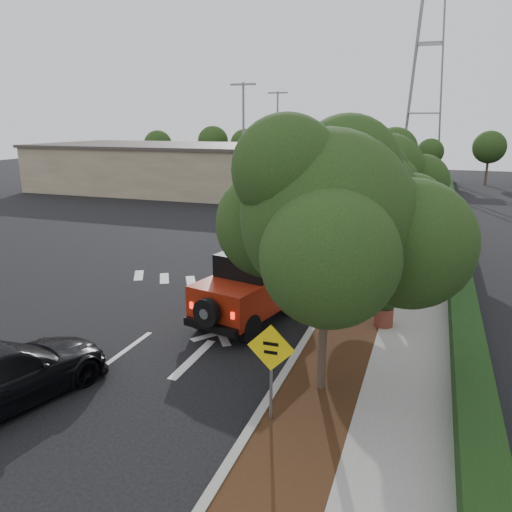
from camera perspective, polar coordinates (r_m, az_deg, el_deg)
The scene contains 19 objects.
ground at distance 14.72m, azimuth -14.29°, elevation -10.14°, with size 120.00×120.00×0.00m, color black.
curb at distance 23.93m, azimuth 11.54°, elevation 0.08°, with size 0.20×70.00×0.15m, color #9E9B93.
planting_strip at distance 23.82m, azimuth 13.92°, elevation -0.17°, with size 1.80×70.00×0.12m, color black.
sidewalk at distance 23.73m, azimuth 18.47°, elevation -0.57°, with size 2.00×70.00×0.12m, color gray.
hedge at distance 23.67m, azimuth 21.92°, elevation -0.08°, with size 0.80×70.00×0.80m, color black.
commercial_building at distance 47.47m, azimuth -10.56°, elevation 9.86°, with size 22.00×12.00×4.00m, color #86795C.
transmission_tower at distance 59.27m, azimuth 18.08°, elevation 8.44°, with size 7.00×4.00×28.00m, color slate, non-canonical shape.
street_tree_near at distance 12.30m, azimuth 7.41°, elevation -15.12°, with size 3.80×3.80×5.92m, color black, non-canonical shape.
street_tree_mid at distance 18.61m, azimuth 12.08°, elevation -4.57°, with size 3.20×3.20×5.32m, color black, non-canonical shape.
street_tree_far at distance 24.80m, azimuth 14.16°, elevation 0.27°, with size 3.40×3.40×5.62m, color black, non-canonical shape.
light_pole_a at distance 40.04m, azimuth -1.39°, elevation 6.28°, with size 2.00×0.22×9.00m, color slate, non-canonical shape.
light_pole_b at distance 51.60m, azimuth 2.38°, elevation 8.27°, with size 2.00×0.22×9.00m, color slate, non-canonical shape.
red_jeep at distance 15.84m, azimuth -0.21°, elevation -3.39°, with size 2.79×4.56×2.24m.
silver_suv_ahead at distance 23.74m, azimuth 6.17°, elevation 2.07°, with size 2.77×6.00×1.67m, color #95969C.
black_suv_oncoming at distance 12.73m, azimuth -27.03°, elevation -12.04°, with size 1.99×4.89×1.42m, color black.
silver_sedan_oncoming at distance 27.78m, azimuth 0.27°, elevation 3.95°, with size 1.64×4.71×1.55m, color #9A9DA2.
parked_suv at distance 41.26m, azimuth -3.17°, elevation 7.62°, with size 1.84×4.58×1.56m, color #979A9E.
speed_hump_sign at distance 10.35m, azimuth 1.73°, elevation -11.77°, with size 1.01×0.09×2.15m.
terracotta_planter at distance 15.65m, azimuth 14.49°, elevation -5.26°, with size 0.72×0.72×1.25m.
Camera 1 is at (7.69, -10.93, 6.17)m, focal length 35.00 mm.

